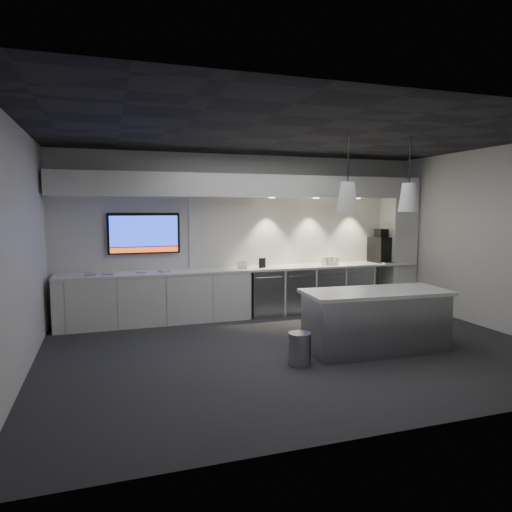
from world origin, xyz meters
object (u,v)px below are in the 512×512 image
object	(u,v)px
island	(375,320)
coffee_machine	(381,249)
wall_tv	(144,233)
bin	(300,349)

from	to	relation	value
island	coffee_machine	bearing A→B (deg)	58.59
wall_tv	bin	size ratio (longest dim) A/B	2.99
island	bin	distance (m)	1.29
wall_tv	island	size ratio (longest dim) A/B	0.60
wall_tv	island	xyz separation A→B (m)	(2.92, -2.83, -1.13)
wall_tv	coffee_machine	distance (m)	4.72
bin	wall_tv	bearing A→B (deg)	118.77
coffee_machine	island	bearing A→B (deg)	-132.72
wall_tv	bin	bearing A→B (deg)	-61.23
wall_tv	island	distance (m)	4.22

